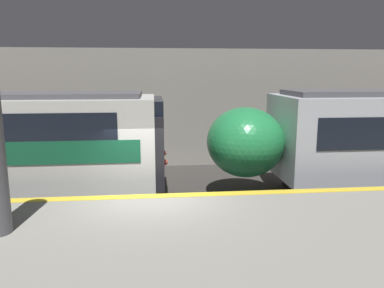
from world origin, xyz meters
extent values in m
plane|color=#33302D|center=(0.00, 0.00, 0.00)|extent=(120.00, 120.00, 0.00)
cube|color=gray|center=(0.00, -2.63, 0.52)|extent=(40.00, 5.27, 1.04)
cube|color=gold|center=(0.00, -0.15, 1.04)|extent=(40.00, 0.30, 0.01)
cube|color=#9E998E|center=(0.00, 7.01, 2.47)|extent=(50.00, 0.15, 4.95)
ellipsoid|color=#238447|center=(2.94, 2.57, 1.81)|extent=(2.42, 2.66, 2.20)
sphere|color=#F2EFCC|center=(1.99, 2.57, 1.42)|extent=(0.20, 0.20, 0.20)
cube|color=black|center=(0.23, 2.57, 1.74)|extent=(0.25, 2.84, 2.09)
cube|color=black|center=(0.23, 2.57, 2.78)|extent=(0.25, 2.55, 0.84)
sphere|color=#EA4C42|center=(0.38, 1.91, 1.37)|extent=(0.18, 0.18, 0.18)
sphere|color=#EA4C42|center=(0.38, 3.22, 1.37)|extent=(0.18, 0.18, 0.18)
camera|label=1|loc=(0.09, -8.81, 3.97)|focal=35.00mm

